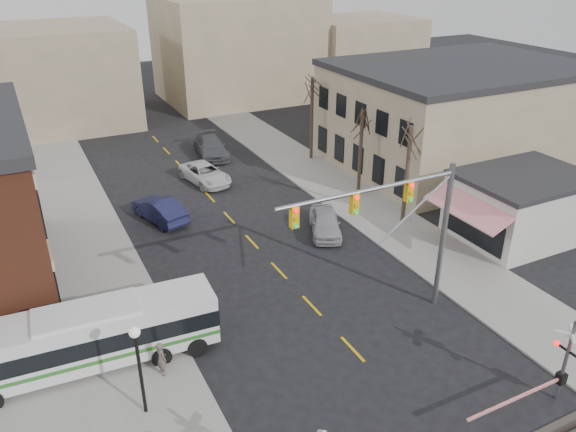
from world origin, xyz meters
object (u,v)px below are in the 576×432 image
(car_c, at_px, (205,174))
(traffic_signal_mast, at_px, (404,217))
(pedestrian_near, at_px, (162,358))
(car_b, at_px, (160,210))
(street_lamp, at_px, (137,353))
(car_a, at_px, (325,222))
(rr_crossing_east, at_px, (558,365))
(car_d, at_px, (211,147))
(transit_bus, at_px, (91,336))
(pedestrian_far, at_px, (106,330))

(car_c, bearing_deg, traffic_signal_mast, -93.05)
(pedestrian_near, bearing_deg, car_b, -29.97)
(street_lamp, relative_size, car_a, 0.90)
(car_b, distance_m, pedestrian_near, 16.04)
(rr_crossing_east, xyz_separation_m, car_d, (-2.22, 35.41, -1.12))
(street_lamp, distance_m, pedestrian_near, 3.13)
(transit_bus, height_order, pedestrian_far, transit_bus)
(rr_crossing_east, distance_m, car_c, 29.99)
(car_c, relative_size, pedestrian_far, 3.55)
(traffic_signal_mast, height_order, car_b, traffic_signal_mast)
(traffic_signal_mast, relative_size, car_d, 1.62)
(street_lamp, distance_m, car_b, 18.34)
(car_b, bearing_deg, street_lamp, 56.84)
(car_a, distance_m, pedestrian_near, 15.93)
(street_lamp, height_order, car_a, street_lamp)
(car_c, height_order, pedestrian_far, pedestrian_far)
(traffic_signal_mast, bearing_deg, car_d, 90.09)
(rr_crossing_east, relative_size, car_b, 1.12)
(transit_bus, bearing_deg, pedestrian_near, -38.90)
(car_a, bearing_deg, rr_crossing_east, -63.62)
(transit_bus, relative_size, street_lamp, 2.70)
(traffic_signal_mast, distance_m, car_a, 10.97)
(transit_bus, bearing_deg, car_c, 57.70)
(pedestrian_near, bearing_deg, car_a, -72.17)
(transit_bus, relative_size, car_a, 2.43)
(pedestrian_far, bearing_deg, car_a, -12.05)
(rr_crossing_east, xyz_separation_m, car_a, (-0.67, 17.55, -1.18))
(car_c, bearing_deg, pedestrian_far, -132.15)
(car_d, height_order, pedestrian_far, car_d)
(traffic_signal_mast, xyz_separation_m, street_lamp, (-13.09, -0.87, -2.59))
(car_d, relative_size, pedestrian_near, 3.52)
(traffic_signal_mast, relative_size, car_b, 1.91)
(transit_bus, bearing_deg, car_b, 63.66)
(rr_crossing_east, height_order, car_a, rr_crossing_east)
(transit_bus, relative_size, rr_crossing_east, 2.02)
(rr_crossing_east, xyz_separation_m, pedestrian_near, (-14.02, 8.87, -1.01))
(car_c, bearing_deg, transit_bus, -132.25)
(rr_crossing_east, height_order, car_c, rr_crossing_east)
(pedestrian_far, bearing_deg, car_d, 27.98)
(pedestrian_near, bearing_deg, car_d, -39.17)
(car_b, relative_size, pedestrian_far, 3.33)
(street_lamp, height_order, pedestrian_far, street_lamp)
(rr_crossing_east, relative_size, car_a, 1.20)
(traffic_signal_mast, relative_size, pedestrian_near, 5.71)
(street_lamp, bearing_deg, car_c, 65.15)
(transit_bus, distance_m, pedestrian_near, 3.37)
(car_a, bearing_deg, transit_bus, -133.24)
(transit_bus, xyz_separation_m, pedestrian_far, (0.79, 1.18, -0.77))
(car_a, bearing_deg, car_c, 133.17)
(car_d, bearing_deg, street_lamp, -106.45)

